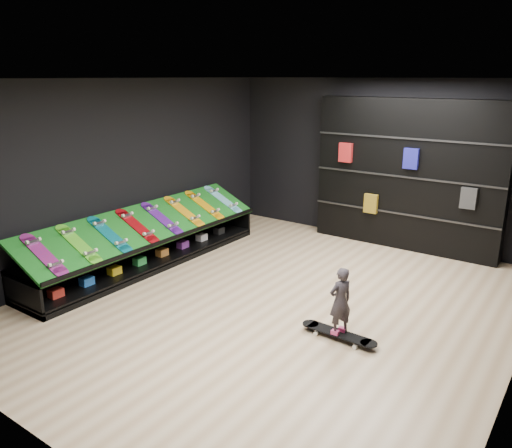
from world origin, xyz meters
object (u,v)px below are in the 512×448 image
Objects in this scene: display_rack at (149,250)px; floor_skateboard at (338,336)px; back_shelving at (407,175)px; child at (340,314)px.

floor_skateboard is (3.72, -0.44, -0.21)m from display_rack.
back_shelving is at bearing 100.64° from floor_skateboard.
child reaches higher than floor_skateboard.
display_rack is at bearing 175.12° from floor_skateboard.
child reaches higher than display_rack.
display_rack reaches higher than floor_skateboard.
back_shelving is 3.93m from child.
child is at bearing -6.77° from display_rack.
back_shelving reaches higher than floor_skateboard.
display_rack is 3.75m from floor_skateboard.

